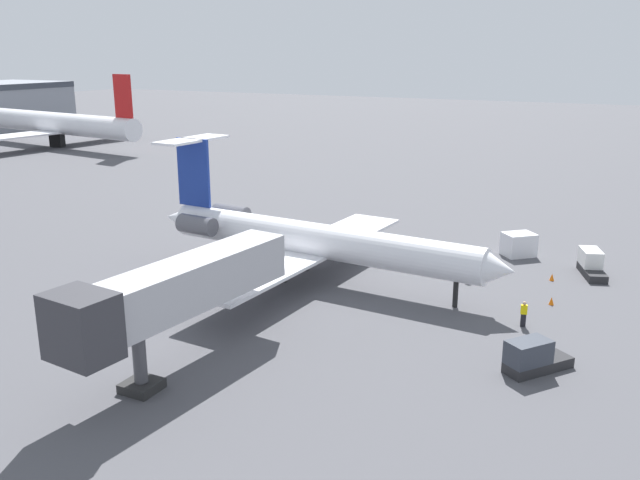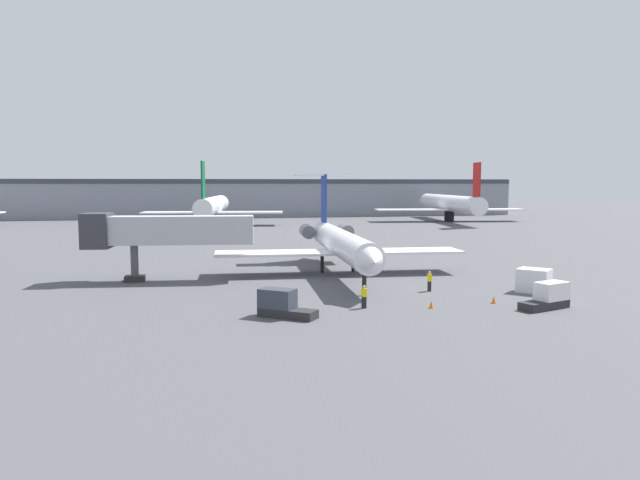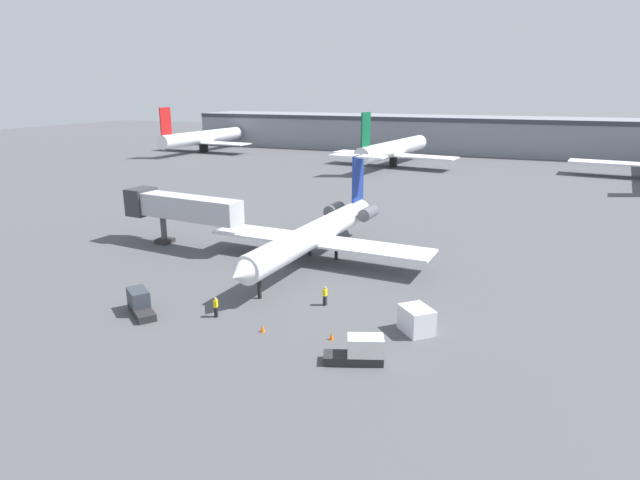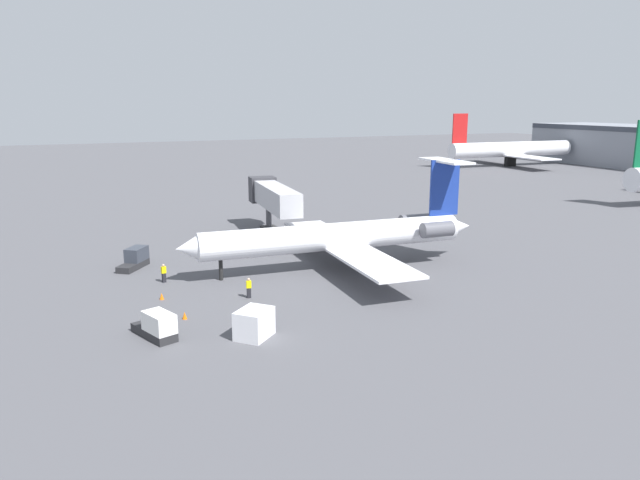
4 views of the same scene
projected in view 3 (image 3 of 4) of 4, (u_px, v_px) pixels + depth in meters
ground_plane at (288, 256)px, 58.57m from camera, size 400.00×400.00×0.10m
regional_jet at (319, 231)px, 56.12m from camera, size 24.85×30.00×10.06m
jet_bridge at (176, 207)px, 61.21m from camera, size 15.60×4.57×6.32m
ground_crew_marshaller at (325, 296)px, 45.02m from camera, size 0.30×0.42×1.69m
ground_crew_loader at (216, 307)px, 42.69m from camera, size 0.35×0.45×1.69m
baggage_tug_lead at (360, 351)px, 35.53m from camera, size 4.24×2.66×1.90m
baggage_tug_trailing at (140, 303)px, 43.48m from camera, size 4.04×3.51×1.90m
cargo_container_uld at (416, 320)px, 39.99m from camera, size 3.15×3.18×1.97m
traffic_cone_near at (332, 336)px, 38.96m from camera, size 0.36×0.36×0.55m
traffic_cone_mid at (263, 328)px, 40.20m from camera, size 0.36×0.36×0.55m
terminal_building at (447, 134)px, 154.43m from camera, size 154.82×20.03×10.06m
parked_airliner_west_end at (203, 138)px, 152.60m from camera, size 29.41×34.81×13.09m
parked_airliner_west_mid at (393, 149)px, 123.69m from camera, size 30.17×35.44×13.11m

